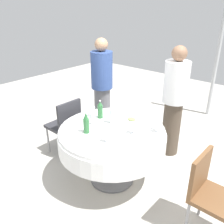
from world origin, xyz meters
name	(u,v)px	position (x,y,z in m)	size (l,w,h in m)	color
ground_plane	(112,178)	(0.00, 0.00, 0.00)	(10.00, 10.00, 0.00)	#B7B2A8
dining_table	(112,140)	(0.00, 0.00, 0.59)	(1.30, 1.30, 0.74)	white
bottle_clear_inner	(112,115)	(-0.10, 0.12, 0.85)	(0.06, 0.06, 0.24)	silver
bottle_green_north	(86,123)	(-0.16, -0.26, 0.86)	(0.07, 0.07, 0.26)	#2D6B38
bottle_green_west	(100,110)	(-0.32, 0.13, 0.85)	(0.07, 0.07, 0.24)	#2D6B38
wine_glass_right	(159,124)	(0.46, 0.29, 0.85)	(0.07, 0.07, 0.15)	white
wine_glass_left	(107,134)	(0.15, -0.26, 0.84)	(0.06, 0.06, 0.14)	white
wine_glass_mid	(133,126)	(0.26, 0.08, 0.83)	(0.08, 0.08, 0.13)	white
wine_glass_near	(93,110)	(-0.43, 0.10, 0.83)	(0.07, 0.07, 0.13)	white
wine_glass_far	(93,116)	(-0.25, -0.07, 0.85)	(0.07, 0.07, 0.16)	white
plate_far	(114,113)	(-0.26, 0.33, 0.75)	(0.23, 0.23, 0.02)	white
plate_front	(106,129)	(-0.03, -0.07, 0.75)	(0.24, 0.24, 0.02)	white
plate_rear	(131,145)	(0.40, -0.15, 0.75)	(0.24, 0.24, 0.02)	white
plate_east	(132,120)	(0.05, 0.33, 0.75)	(0.24, 0.24, 0.04)	white
fork_north	(74,140)	(-0.14, -0.46, 0.74)	(0.18, 0.02, 0.01)	silver
fork_west	(74,125)	(-0.41, -0.23, 0.74)	(0.18, 0.02, 0.01)	silver
spoon_right	(91,149)	(0.12, -0.47, 0.74)	(0.18, 0.02, 0.01)	silver
folded_napkin	(151,125)	(0.30, 0.37, 0.75)	(0.18, 0.18, 0.02)	white
person_inner	(102,88)	(-0.89, 0.78, 0.86)	(0.34, 0.34, 1.64)	slate
person_north	(174,101)	(0.24, 1.06, 0.84)	(0.34, 0.34, 1.61)	#4C3F33
chair_mid	(208,190)	(1.19, 0.00, 0.52)	(0.40, 0.40, 0.87)	brown
chair_near	(66,123)	(-0.89, 0.01, 0.52)	(0.40, 0.40, 0.87)	#2D2D33
tent_pole_secondary	(218,54)	(0.16, 2.84, 1.24)	(0.07, 0.07, 2.47)	#B2B5B7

